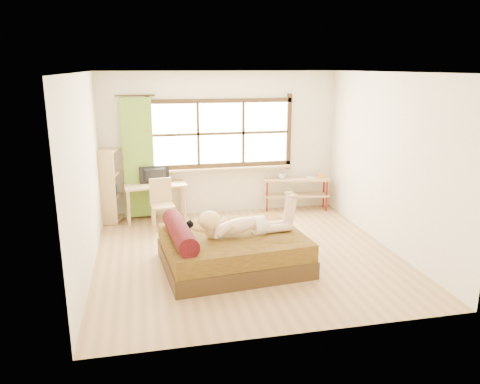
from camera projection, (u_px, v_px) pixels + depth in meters
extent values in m
plane|color=#9E754C|center=(247.00, 254.00, 7.14)|extent=(4.50, 4.50, 0.00)
plane|color=white|center=(247.00, 72.00, 6.44)|extent=(4.50, 4.50, 0.00)
plane|color=silver|center=(221.00, 144.00, 8.91)|extent=(4.50, 0.00, 4.50)
plane|color=silver|center=(297.00, 214.00, 4.66)|extent=(4.50, 0.00, 4.50)
plane|color=silver|center=(85.00, 175.00, 6.34)|extent=(0.00, 4.50, 4.50)
plane|color=silver|center=(388.00, 162.00, 7.24)|extent=(0.00, 4.50, 4.50)
cube|color=#FFEDBF|center=(221.00, 133.00, 8.86)|extent=(2.60, 0.01, 1.30)
cube|color=tan|center=(222.00, 169.00, 8.96)|extent=(2.80, 0.16, 0.04)
cube|color=#5C8424|center=(138.00, 158.00, 8.54)|extent=(0.55, 0.10, 2.20)
cube|color=black|center=(233.00, 258.00, 6.70)|extent=(2.09, 1.74, 0.24)
cube|color=#37230C|center=(233.00, 242.00, 6.63)|extent=(2.05, 1.70, 0.24)
cylinder|color=black|center=(180.00, 232.00, 6.35)|extent=(0.40, 1.35, 0.27)
cube|color=tan|center=(155.00, 185.00, 8.55)|extent=(1.15, 0.61, 0.04)
cube|color=tan|center=(129.00, 209.00, 8.30)|extent=(0.05, 0.05, 0.67)
cube|color=tan|center=(185.00, 204.00, 8.60)|extent=(0.05, 0.05, 0.67)
cube|color=tan|center=(127.00, 203.00, 8.68)|extent=(0.05, 0.05, 0.67)
cube|color=tan|center=(181.00, 198.00, 8.97)|extent=(0.05, 0.05, 0.67)
imported|color=black|center=(155.00, 175.00, 8.55)|extent=(0.55, 0.12, 0.32)
cube|color=tan|center=(163.00, 206.00, 8.21)|extent=(0.42, 0.42, 0.04)
cube|color=tan|center=(161.00, 190.00, 8.31)|extent=(0.39, 0.07, 0.44)
cube|color=tan|center=(155.00, 221.00, 8.07)|extent=(0.04, 0.04, 0.39)
cube|color=tan|center=(174.00, 219.00, 8.16)|extent=(0.04, 0.04, 0.39)
cube|color=tan|center=(152.00, 215.00, 8.37)|extent=(0.04, 0.04, 0.39)
cube|color=tan|center=(171.00, 214.00, 8.47)|extent=(0.04, 0.04, 0.39)
cube|color=tan|center=(296.00, 179.00, 9.23)|extent=(1.32, 0.52, 0.04)
cube|color=tan|center=(296.00, 195.00, 9.31)|extent=(1.32, 0.52, 0.03)
cylinder|color=maroon|center=(267.00, 196.00, 9.15)|extent=(0.04, 0.04, 0.64)
cylinder|color=maroon|center=(327.00, 195.00, 9.21)|extent=(0.04, 0.04, 0.64)
cylinder|color=maroon|center=(266.00, 193.00, 9.40)|extent=(0.04, 0.04, 0.64)
cylinder|color=maroon|center=(324.00, 192.00, 9.46)|extent=(0.04, 0.04, 0.64)
cube|color=orange|center=(321.00, 176.00, 9.23)|extent=(0.12, 0.12, 0.09)
imported|color=gray|center=(282.00, 176.00, 9.15)|extent=(0.15, 0.15, 0.11)
imported|color=gray|center=(306.00, 177.00, 9.26)|extent=(0.18, 0.23, 0.02)
cube|color=tan|center=(113.00, 218.00, 8.69)|extent=(0.45, 0.62, 0.03)
cube|color=tan|center=(111.00, 196.00, 8.58)|extent=(0.45, 0.62, 0.03)
cube|color=tan|center=(109.00, 173.00, 8.47)|extent=(0.45, 0.62, 0.03)
cube|color=tan|center=(108.00, 150.00, 8.36)|extent=(0.45, 0.62, 0.03)
cube|color=tan|center=(106.00, 188.00, 8.26)|extent=(0.33, 0.10, 1.36)
cube|color=tan|center=(114.00, 181.00, 8.80)|extent=(0.33, 0.10, 1.36)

